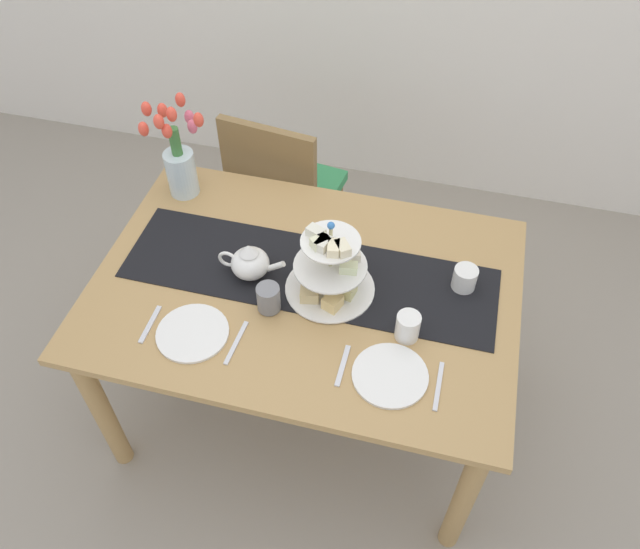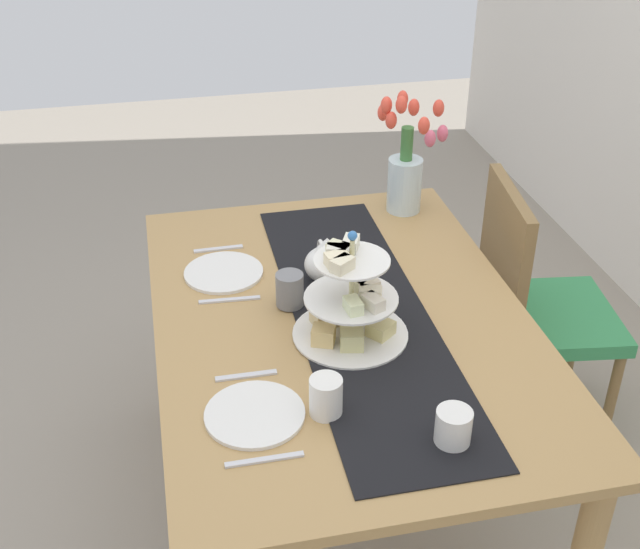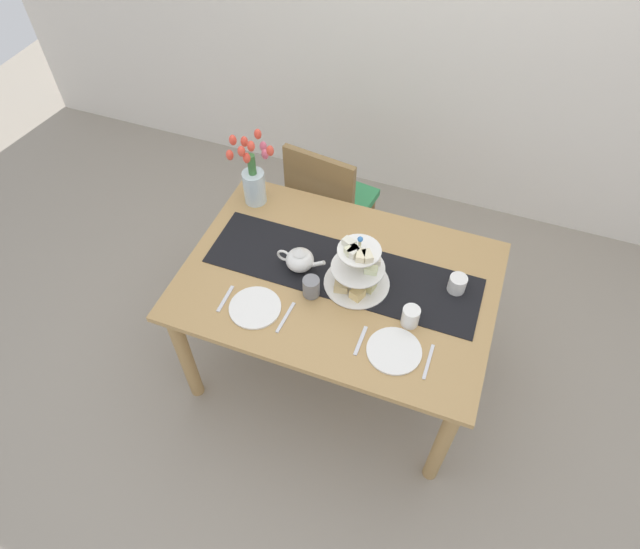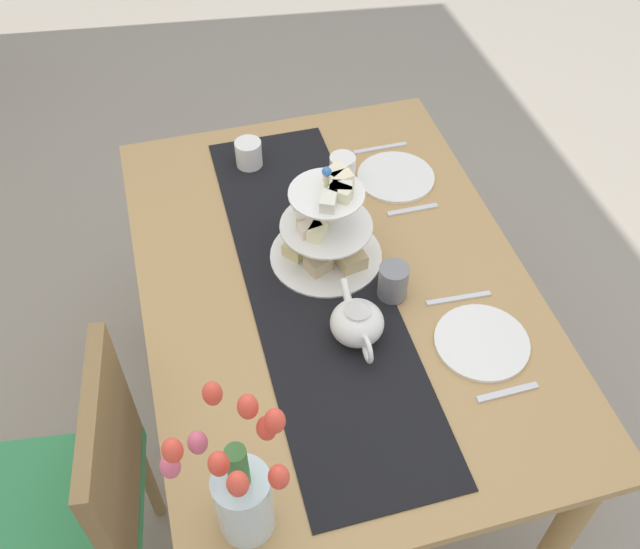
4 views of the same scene
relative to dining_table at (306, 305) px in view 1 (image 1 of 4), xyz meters
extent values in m
plane|color=gray|center=(0.00, 0.00, -0.64)|extent=(8.00, 8.00, 0.00)
cube|color=tan|center=(0.00, 0.00, 0.09)|extent=(1.43, 0.99, 0.03)
cylinder|color=tan|center=(-0.64, -0.43, -0.28)|extent=(0.07, 0.07, 0.72)
cylinder|color=tan|center=(0.64, -0.43, -0.28)|extent=(0.07, 0.07, 0.72)
cylinder|color=tan|center=(-0.64, 0.43, -0.28)|extent=(0.07, 0.07, 0.72)
cylinder|color=tan|center=(0.64, 0.43, -0.28)|extent=(0.07, 0.07, 0.72)
cylinder|color=olive|center=(-0.10, 0.95, -0.44)|extent=(0.04, 0.04, 0.41)
cylinder|color=olive|center=(-0.45, 1.00, -0.44)|extent=(0.04, 0.04, 0.41)
cylinder|color=olive|center=(-0.14, 0.59, -0.44)|extent=(0.04, 0.04, 0.41)
cylinder|color=olive|center=(-0.50, 0.64, -0.44)|extent=(0.04, 0.04, 0.41)
cube|color=#389356|center=(-0.30, 0.80, -0.21)|extent=(0.47, 0.47, 0.05)
cube|color=olive|center=(-0.32, 0.61, 0.04)|extent=(0.42, 0.09, 0.45)
cube|color=black|center=(0.00, 0.05, 0.11)|extent=(1.27, 0.35, 0.00)
cylinder|color=beige|center=(0.09, 0.00, 0.25)|extent=(0.01, 0.01, 0.28)
cylinder|color=white|center=(0.09, 0.00, 0.12)|extent=(0.30, 0.30, 0.01)
cylinder|color=white|center=(0.09, 0.00, 0.23)|extent=(0.24, 0.24, 0.01)
cylinder|color=white|center=(0.09, 0.00, 0.34)|extent=(0.19, 0.19, 0.01)
cube|color=#D5CE89|center=(0.15, -0.01, 0.14)|extent=(0.06, 0.07, 0.05)
cube|color=#DFD088|center=(0.11, 0.07, 0.14)|extent=(0.08, 0.08, 0.04)
cube|color=#D1B98C|center=(0.04, 0.03, 0.14)|extent=(0.07, 0.07, 0.04)
cube|color=#D9C085|center=(0.03, -0.05, 0.14)|extent=(0.07, 0.08, 0.04)
cube|color=#EECA7E|center=(0.11, -0.08, 0.14)|extent=(0.07, 0.07, 0.05)
cube|color=beige|center=(0.15, -0.01, 0.24)|extent=(0.06, 0.04, 0.03)
cube|color=beige|center=(0.15, 0.04, 0.24)|extent=(0.07, 0.06, 0.03)
cube|color=#F0E7C7|center=(0.11, 0.04, 0.24)|extent=(0.05, 0.06, 0.03)
cube|color=#F4E6C9|center=(0.07, 0.05, 0.24)|extent=(0.04, 0.06, 0.03)
cube|color=beige|center=(0.05, 0.03, 0.24)|extent=(0.07, 0.06, 0.03)
cube|color=silver|center=(0.04, 0.01, 0.35)|extent=(0.07, 0.06, 0.03)
cube|color=beige|center=(0.06, -0.03, 0.35)|extent=(0.06, 0.07, 0.03)
cube|color=silver|center=(0.07, -0.03, 0.35)|extent=(0.05, 0.06, 0.03)
cube|color=#F4E4B7|center=(0.10, -0.04, 0.35)|extent=(0.04, 0.06, 0.03)
cube|color=beige|center=(0.13, -0.04, 0.35)|extent=(0.06, 0.07, 0.03)
sphere|color=#3370B7|center=(0.09, 0.00, 0.40)|extent=(0.02, 0.02, 0.02)
ellipsoid|color=white|center=(-0.19, 0.00, 0.16)|extent=(0.13, 0.13, 0.10)
cone|color=white|center=(-0.19, 0.00, 0.23)|extent=(0.06, 0.06, 0.04)
cylinder|color=white|center=(-0.10, 0.00, 0.17)|extent=(0.07, 0.02, 0.06)
torus|color=white|center=(-0.27, 0.00, 0.16)|extent=(0.07, 0.01, 0.07)
cylinder|color=silver|center=(-0.58, 0.35, 0.20)|extent=(0.11, 0.11, 0.18)
cylinder|color=#3D7538|center=(-0.58, 0.35, 0.34)|extent=(0.04, 0.04, 0.12)
ellipsoid|color=#EF4C38|center=(-0.48, 0.36, 0.44)|extent=(0.04, 0.04, 0.06)
ellipsoid|color=#E5607A|center=(-0.53, 0.41, 0.38)|extent=(0.04, 0.04, 0.06)
ellipsoid|color=#E5607A|center=(-0.56, 0.46, 0.38)|extent=(0.04, 0.04, 0.06)
ellipsoid|color=#EF4C38|center=(-0.58, 0.44, 0.45)|extent=(0.04, 0.04, 0.06)
ellipsoid|color=#EF4C38|center=(-0.62, 0.38, 0.45)|extent=(0.04, 0.04, 0.06)
ellipsoid|color=#EF4C38|center=(-0.66, 0.35, 0.46)|extent=(0.04, 0.04, 0.06)
ellipsoid|color=#EF4C38|center=(-0.65, 0.29, 0.42)|extent=(0.04, 0.04, 0.06)
ellipsoid|color=#EF4C38|center=(-0.58, 0.27, 0.48)|extent=(0.04, 0.04, 0.06)
ellipsoid|color=#EF4C38|center=(-0.56, 0.29, 0.43)|extent=(0.04, 0.04, 0.06)
ellipsoid|color=#EF4C38|center=(-0.55, 0.31, 0.49)|extent=(0.04, 0.04, 0.06)
cylinder|color=white|center=(0.52, 0.12, 0.15)|extent=(0.08, 0.08, 0.08)
cylinder|color=white|center=(-0.29, -0.29, 0.11)|extent=(0.23, 0.23, 0.01)
cube|color=silver|center=(-0.43, -0.29, 0.11)|extent=(0.02, 0.15, 0.01)
cube|color=silver|center=(-0.14, -0.29, 0.11)|extent=(0.02, 0.17, 0.01)
cylinder|color=white|center=(0.34, -0.29, 0.11)|extent=(0.23, 0.23, 0.01)
cube|color=silver|center=(0.20, -0.29, 0.11)|extent=(0.02, 0.15, 0.01)
cube|color=silver|center=(0.49, -0.29, 0.11)|extent=(0.01, 0.17, 0.01)
cylinder|color=slate|center=(-0.09, -0.13, 0.16)|extent=(0.08, 0.08, 0.09)
cylinder|color=white|center=(0.36, -0.13, 0.16)|extent=(0.08, 0.08, 0.09)
camera|label=1|loc=(0.40, -1.34, 1.72)|focal=35.57mm
camera|label=2|loc=(1.75, -0.44, 1.35)|focal=45.92mm
camera|label=3|loc=(0.46, -1.50, 2.04)|focal=30.48mm
camera|label=4|loc=(-1.18, 0.36, 1.51)|focal=40.32mm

